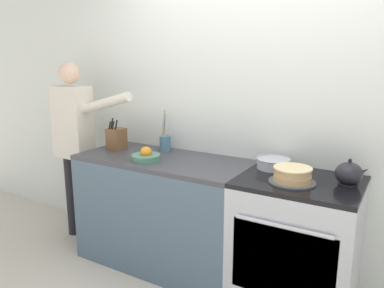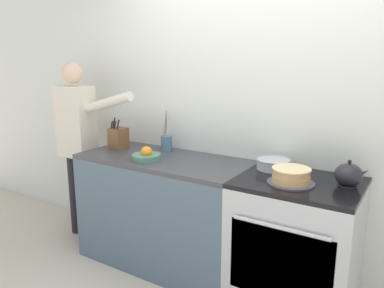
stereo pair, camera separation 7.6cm
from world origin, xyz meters
name	(u,v)px [view 2 (the right image)]	position (x,y,z in m)	size (l,w,h in m)	color
wall_back	(270,108)	(0.00, 0.65, 1.30)	(8.00, 0.04, 2.60)	silver
counter_cabinet	(165,211)	(-0.73, 0.32, 0.45)	(1.38, 0.63, 0.90)	#4C6070
stove_range	(295,245)	(0.35, 0.31, 0.45)	(0.77, 0.66, 0.90)	#B7BABF
layer_cake	(291,176)	(0.32, 0.23, 0.94)	(0.29, 0.29, 0.10)	#4C4C51
tea_kettle	(349,175)	(0.62, 0.38, 0.97)	(0.20, 0.17, 0.16)	#232328
mixing_bowl	(273,164)	(0.11, 0.47, 0.94)	(0.24, 0.24, 0.08)	#B7BABF
knife_block	(118,138)	(-1.23, 0.35, 0.99)	(0.12, 0.14, 0.27)	brown
utensil_crock	(166,142)	(-0.84, 0.51, 0.97)	(0.09, 0.09, 0.34)	#477084
fruit_bowl	(146,155)	(-0.80, 0.19, 0.94)	(0.22, 0.22, 0.11)	#4C7F66
person_baker	(77,136)	(-1.69, 0.30, 0.97)	(0.93, 0.20, 1.63)	black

